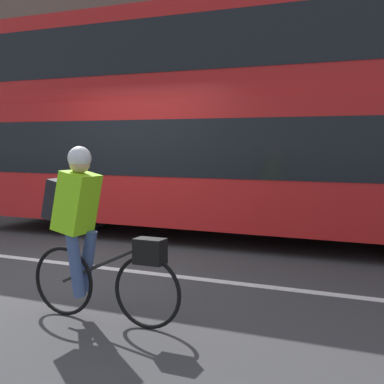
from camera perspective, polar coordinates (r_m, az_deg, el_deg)
ground_plane at (r=7.14m, az=-12.20°, el=-7.79°), size 80.00×80.00×0.00m
road_center_line at (r=7.21m, az=-11.81°, el=-7.64°), size 50.00×0.14×0.01m
sidewalk_curb at (r=12.12m, az=4.13°, el=-1.89°), size 60.00×1.81×0.16m
building_facade at (r=13.15m, az=5.89°, el=13.66°), size 60.00×0.30×7.02m
bus at (r=8.81m, az=6.22°, el=8.29°), size 9.69×2.42×3.71m
cyclist_on_bike at (r=4.90m, az=-11.12°, el=-3.66°), size 1.54×0.32×1.58m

